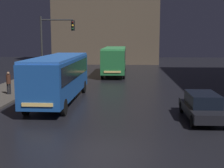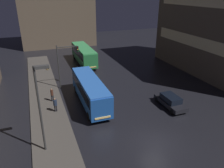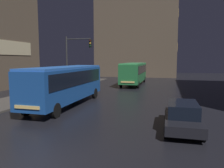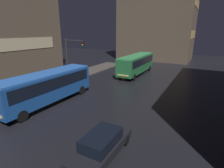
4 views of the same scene
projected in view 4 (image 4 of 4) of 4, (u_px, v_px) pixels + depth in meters
sidewalk_left at (20, 94)px, 20.82m from camera, size 4.00×48.00×0.15m
building_far_backdrop at (158, 18)px, 45.34m from camera, size 18.07×12.00×20.94m
bus_near at (48, 85)px, 17.63m from camera, size 2.64×10.54×3.26m
bus_far at (136, 63)px, 29.99m from camera, size 2.63×10.80×3.32m
car_taxi at (101, 145)px, 10.30m from camera, size 1.91×4.75×1.49m
pedestrian_near at (36, 82)px, 21.64m from camera, size 0.44×0.44×1.76m
pedestrian_mid at (15, 88)px, 19.25m from camera, size 0.56×0.56×1.72m
traffic_light_main at (72, 54)px, 22.95m from camera, size 3.08×0.35×6.38m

